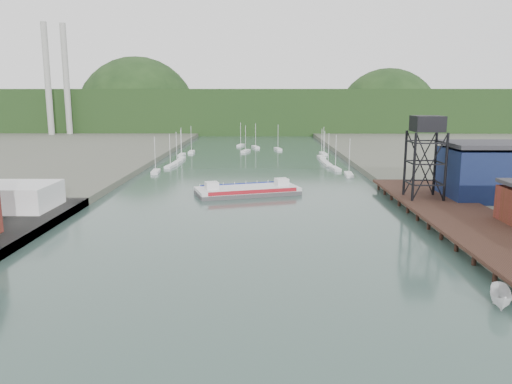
{
  "coord_description": "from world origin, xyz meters",
  "views": [
    {
      "loc": [
        3.04,
        -38.74,
        21.73
      ],
      "look_at": [
        2.09,
        53.91,
        4.0
      ],
      "focal_mm": 35.0,
      "sensor_mm": 36.0,
      "label": 1
    }
  ],
  "objects": [
    {
      "name": "smokestacks",
      "position": [
        -106.0,
        232.5,
        30.0
      ],
      "size": [
        11.2,
        8.2,
        60.0
      ],
      "color": "#A5A49F",
      "rests_on": "ground"
    },
    {
      "name": "blue_shed",
      "position": [
        50.0,
        60.0,
        7.06
      ],
      "size": [
        20.5,
        14.5,
        11.3
      ],
      "color": "#0B1034",
      "rests_on": "east_land"
    },
    {
      "name": "east_pier",
      "position": [
        37.0,
        45.0,
        1.9
      ],
      "size": [
        14.0,
        70.0,
        2.45
      ],
      "color": "black",
      "rests_on": "ground"
    },
    {
      "name": "marina_sailboats",
      "position": [
        0.08,
        138.46,
        0.35
      ],
      "size": [
        57.71,
        92.65,
        0.9
      ],
      "color": "silver",
      "rests_on": "ground"
    },
    {
      "name": "chain_ferry",
      "position": [
        -0.02,
        71.84,
        0.94
      ],
      "size": [
        24.5,
        15.71,
        3.28
      ],
      "rotation": [
        0.0,
        0.0,
        0.31
      ],
      "color": "#464648",
      "rests_on": "ground"
    },
    {
      "name": "white_shed",
      "position": [
        -44.0,
        50.0,
        3.85
      ],
      "size": [
        18.0,
        12.0,
        4.5
      ],
      "primitive_type": "cube",
      "color": "silver",
      "rests_on": "west_quay"
    },
    {
      "name": "lift_tower",
      "position": [
        35.0,
        58.0,
        15.65
      ],
      "size": [
        6.5,
        6.5,
        16.0
      ],
      "color": "black",
      "rests_on": "east_pier"
    },
    {
      "name": "ground",
      "position": [
        0.0,
        0.0,
        0.0
      ],
      "size": [
        600.0,
        600.0,
        0.0
      ],
      "primitive_type": "plane",
      "color": "#29403A",
      "rests_on": "ground"
    },
    {
      "name": "distant_hills",
      "position": [
        -3.98,
        301.35,
        10.38
      ],
      "size": [
        500.0,
        120.0,
        80.0
      ],
      "color": "black",
      "rests_on": "ground"
    },
    {
      "name": "motorboat",
      "position": [
        28.19,
        10.63,
        1.07
      ],
      "size": [
        3.95,
        5.91,
        2.14
      ],
      "primitive_type": "imported",
      "rotation": [
        0.0,
        0.0,
        -0.37
      ],
      "color": "silver",
      "rests_on": "ground"
    }
  ]
}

